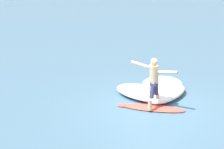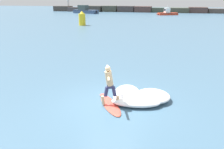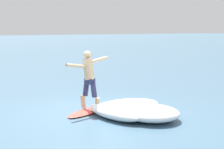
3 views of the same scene
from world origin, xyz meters
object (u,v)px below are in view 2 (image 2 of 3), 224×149
(surfer, at_px, (109,82))
(fishing_boat_near_jetty, at_px, (167,13))
(channel_marker_buoy, at_px, (82,19))
(surfboard, at_px, (110,104))
(small_boat_offshore, at_px, (85,11))

(surfer, xyz_separation_m, fishing_boat_near_jetty, (3.29, 51.46, -0.53))
(channel_marker_buoy, bearing_deg, surfboard, -67.92)
(small_boat_offshore, bearing_deg, channel_marker_buoy, -71.58)
(surfboard, relative_size, channel_marker_buoy, 0.94)
(surfer, bearing_deg, surfboard, 69.26)
(surfboard, bearing_deg, surfer, -110.74)
(surfer, bearing_deg, fishing_boat_near_jetty, 86.34)
(surfboard, height_order, surfer, surfer)
(fishing_boat_near_jetty, bearing_deg, small_boat_offshore, 176.07)
(surfboard, bearing_deg, small_boat_offshore, 110.25)
(small_boat_offshore, bearing_deg, surfer, -69.78)
(small_boat_offshore, distance_m, channel_marker_buoy, 28.29)
(surfer, distance_m, fishing_boat_near_jetty, 51.57)
(surfer, relative_size, fishing_boat_near_jetty, 0.30)
(surfer, xyz_separation_m, channel_marker_buoy, (-10.59, 26.19, -0.02))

